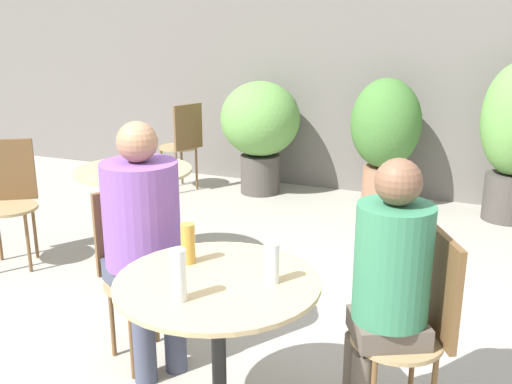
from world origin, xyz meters
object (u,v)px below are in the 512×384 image
cafe_table_far (135,196)px  bistro_chair_3 (11,191)px  potted_plant_0 (260,125)px  potted_plant_1 (385,132)px  cafe_table_near (218,321)px  seated_person_1 (143,229)px  beer_glass_2 (188,243)px  beer_glass_1 (272,263)px  seated_person_0 (389,277)px  beer_glass_0 (178,275)px  bistro_chair_0 (420,318)px  bistro_chair_4 (183,139)px  bistro_chair_1 (134,259)px

cafe_table_far → bistro_chair_3: bearing=-167.8°
potted_plant_0 → potted_plant_1: size_ratio=0.93×
cafe_table_near → seated_person_1: 0.71m
bistro_chair_3 → beer_glass_2: bearing=-59.5°
beer_glass_1 → cafe_table_near: bearing=-163.3°
seated_person_0 → beer_glass_0: seated_person_0 is taller
bistro_chair_3 → seated_person_0: 2.94m
cafe_table_far → beer_glass_2: size_ratio=4.54×
cafe_table_far → seated_person_1: size_ratio=0.62×
seated_person_1 → beer_glass_2: bearing=-91.3°
beer_glass_1 → bistro_chair_0: bearing=30.8°
bistro_chair_3 → beer_glass_1: beer_glass_1 is taller
beer_glass_0 → beer_glass_2: 0.34m
seated_person_0 → seated_person_1: (-1.19, 0.06, 0.02)m
cafe_table_far → seated_person_0: (1.90, -1.04, 0.18)m
cafe_table_near → potted_plant_1: bearing=89.8°
bistro_chair_3 → potted_plant_0: 2.50m
seated_person_1 → beer_glass_1: seated_person_1 is taller
bistro_chair_4 → beer_glass_2: beer_glass_2 is taller
bistro_chair_4 → bistro_chair_1: bearing=48.3°
beer_glass_1 → potted_plant_0: 3.67m
cafe_table_far → seated_person_1: bearing=-54.3°
beer_glass_2 → bistro_chair_1: bearing=146.2°
beer_glass_1 → cafe_table_far: bearing=139.0°
seated_person_0 → potted_plant_0: size_ratio=1.09×
seated_person_0 → bistro_chair_3: bearing=-133.9°
bistro_chair_0 → beer_glass_0: size_ratio=4.47×
bistro_chair_1 → beer_glass_0: 0.97m
bistro_chair_0 → bistro_chair_1: same height
seated_person_0 → potted_plant_0: (-1.82, 3.13, -0.04)m
bistro_chair_0 → seated_person_1: size_ratio=0.70×
cafe_table_far → seated_person_0: seated_person_0 is taller
seated_person_1 → beer_glass_0: seated_person_1 is taller
beer_glass_0 → beer_glass_2: (-0.13, 0.32, -0.01)m
bistro_chair_4 → beer_glass_1: (2.15, -3.16, 0.29)m
bistro_chair_0 → bistro_chair_4: same height
bistro_chair_3 → beer_glass_0: beer_glass_0 is taller
bistro_chair_3 → seated_person_0: bearing=-48.6°
beer_glass_0 → potted_plant_0: (-1.15, 3.66, -0.15)m
cafe_table_near → cafe_table_far: (-1.28, 1.35, -0.01)m
beer_glass_1 → potted_plant_0: bearing=112.6°
cafe_table_far → bistro_chair_3: 0.93m
beer_glass_2 → beer_glass_0: bearing=-67.3°
bistro_chair_1 → seated_person_0: (1.31, -0.14, 0.19)m
cafe_table_far → potted_plant_0: 2.10m
bistro_chair_1 → beer_glass_0: (0.65, -0.66, 0.31)m
bistro_chair_4 → seated_person_0: seated_person_0 is taller
bistro_chair_1 → beer_glass_2: 0.68m
bistro_chair_0 → bistro_chair_1: 1.44m
beer_glass_0 → potted_plant_0: potted_plant_0 is taller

